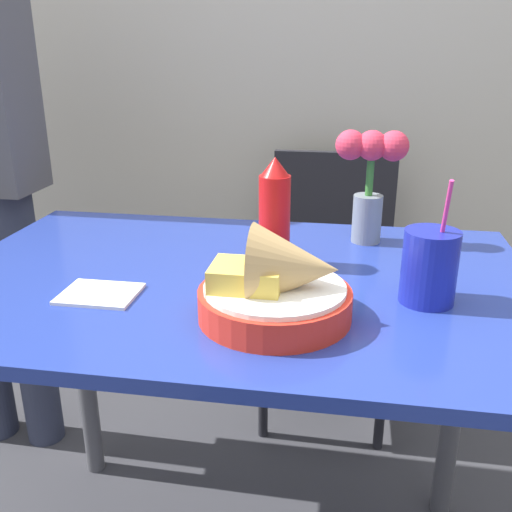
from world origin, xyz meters
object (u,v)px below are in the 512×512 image
at_px(food_basket, 281,287).
at_px(ketchup_bottle, 275,214).
at_px(chair_far_window, 330,259).
at_px(drink_cup, 429,269).
at_px(flower_vase, 370,172).

relative_size(food_basket, ketchup_bottle, 1.14).
height_order(chair_far_window, drink_cup, drink_cup).
bearing_deg(flower_vase, ketchup_bottle, -136.45).
distance_m(food_basket, ketchup_bottle, 0.24).
distance_m(food_basket, flower_vase, 0.44).
bearing_deg(chair_far_window, drink_cup, -77.88).
relative_size(chair_far_window, food_basket, 3.51).
xyz_separation_m(food_basket, flower_vase, (0.14, 0.40, 0.10)).
distance_m(chair_far_window, drink_cup, 0.94).
height_order(food_basket, flower_vase, flower_vase).
relative_size(chair_far_window, ketchup_bottle, 4.01).
relative_size(chair_far_window, flower_vase, 3.52).
height_order(food_basket, ketchup_bottle, ketchup_bottle).
height_order(food_basket, drink_cup, drink_cup).
relative_size(chair_far_window, drink_cup, 3.94).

